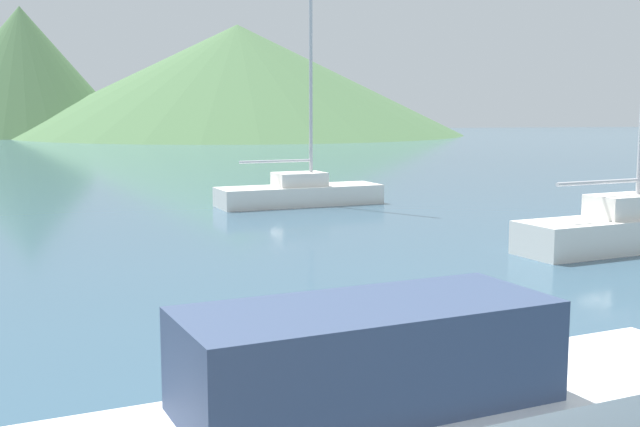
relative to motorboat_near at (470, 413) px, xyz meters
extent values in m
cube|color=#334260|center=(-1.09, -0.30, 0.74)|extent=(3.63, 2.23, 0.93)
cube|color=white|center=(1.43, 20.96, -0.23)|extent=(6.12, 3.03, 0.68)
cube|color=white|center=(1.43, 20.96, 0.35)|extent=(1.99, 1.57, 0.48)
cylinder|color=#BCBCC1|center=(1.86, 21.06, 5.10)|extent=(0.12, 0.12, 9.97)
cylinder|color=#BCBCC1|center=(0.57, 20.76, 1.02)|extent=(2.60, 0.71, 0.10)
cube|color=white|center=(7.96, 10.81, -0.17)|extent=(5.98, 3.08, 0.80)
cube|color=white|center=(7.96, 10.81, 0.51)|extent=(1.96, 1.52, 0.56)
cylinder|color=#BCBCC1|center=(7.13, 10.57, 1.13)|extent=(2.52, 0.81, 0.10)
cone|color=#476B42|center=(-20.87, 93.02, 6.94)|extent=(25.23, 25.23, 15.02)
cone|color=#476B42|center=(4.41, 92.94, 6.09)|extent=(55.16, 55.16, 13.31)
camera|label=1|loc=(-2.69, -7.03, 2.94)|focal=45.00mm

